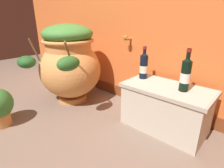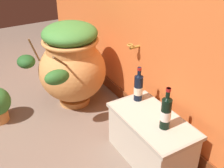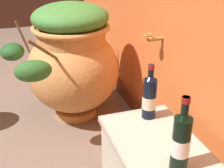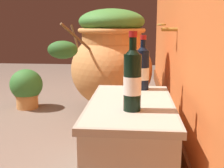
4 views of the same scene
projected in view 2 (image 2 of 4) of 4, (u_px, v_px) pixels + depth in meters
ground_plane at (34, 160)px, 2.28m from camera, size 7.00×7.00×0.00m
terracotta_urn at (72, 63)px, 2.81m from camera, size 0.93×0.83×0.86m
stone_ledge at (151, 137)px, 2.21m from camera, size 0.72×0.39×0.39m
wine_bottle_left at (138, 86)px, 2.28m from camera, size 0.07×0.07×0.30m
wine_bottle_middle at (166, 111)px, 1.96m from camera, size 0.07×0.07×0.33m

